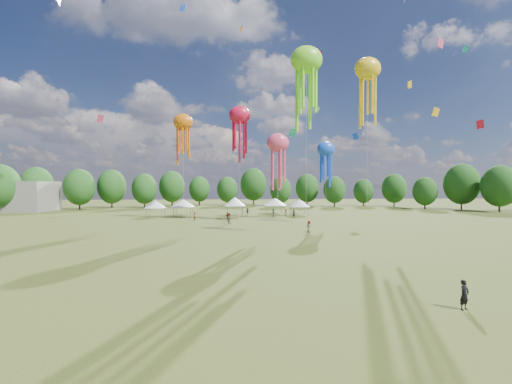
{
  "coord_description": "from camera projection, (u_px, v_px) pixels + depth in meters",
  "views": [
    {
      "loc": [
        -4.56,
        -18.88,
        6.55
      ],
      "look_at": [
        -1.58,
        15.0,
        6.0
      ],
      "focal_mm": 22.65,
      "sensor_mm": 36.0,
      "label": 1
    }
  ],
  "objects": [
    {
      "name": "ground",
      "position": [
        304.0,
        296.0,
        19.31
      ],
      "size": [
        300.0,
        300.0,
        0.0
      ],
      "primitive_type": "plane",
      "color": "#384416",
      "rests_on": "ground"
    },
    {
      "name": "observer_main",
      "position": [
        464.0,
        295.0,
        17.15
      ],
      "size": [
        0.67,
        0.54,
        1.59
      ],
      "primitive_type": "imported",
      "rotation": [
        0.0,
        0.0,
        0.32
      ],
      "color": "black",
      "rests_on": "ground"
    },
    {
      "name": "festival_tents",
      "position": [
        233.0,
        203.0,
        73.42
      ],
      "size": [
        36.6,
        10.66,
        4.23
      ],
      "color": "#47474C",
      "rests_on": "ground"
    },
    {
      "name": "small_kites",
      "position": [
        254.0,
        66.0,
        60.76
      ],
      "size": [
        81.09,
        54.0,
        40.65
      ],
      "color": "red",
      "rests_on": "ground"
    },
    {
      "name": "spectators_far",
      "position": [
        266.0,
        215.0,
        65.76
      ],
      "size": [
        21.47,
        29.51,
        1.81
      ],
      "color": "gray",
      "rests_on": "ground"
    },
    {
      "name": "show_kites",
      "position": [
        294.0,
        103.0,
        57.86
      ],
      "size": [
        38.52,
        23.2,
        31.05
      ],
      "color": "red",
      "rests_on": "ground"
    },
    {
      "name": "spectator_near",
      "position": [
        229.0,
        219.0,
        56.62
      ],
      "size": [
        1.14,
        1.12,
        1.86
      ],
      "primitive_type": "imported",
      "rotation": [
        0.0,
        0.0,
        2.45
      ],
      "color": "gray",
      "rests_on": "ground"
    },
    {
      "name": "treeline",
      "position": [
        230.0,
        187.0,
        81.13
      ],
      "size": [
        201.57,
        95.24,
        13.43
      ],
      "color": "#38281C",
      "rests_on": "ground"
    }
  ]
}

